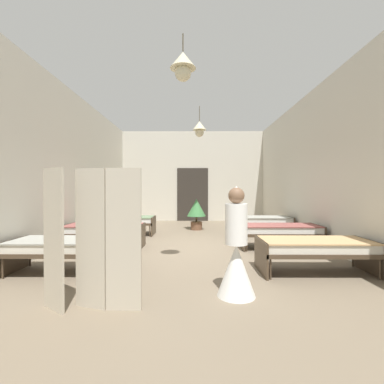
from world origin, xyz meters
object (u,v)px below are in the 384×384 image
(bed_left_row_2, at_px, (124,221))
(bed_right_row_2, at_px, (260,221))
(bed_left_row_1, at_px, (104,230))
(bed_left_row_0, at_px, (67,247))
(privacy_screen, at_px, (89,239))
(potted_plant, at_px, (196,210))
(bed_right_row_0, at_px, (315,247))
(bed_right_row_1, at_px, (279,230))
(nurse_near_aisle, at_px, (236,257))

(bed_left_row_2, xyz_separation_m, bed_right_row_2, (4.30, 0.00, 0.00))
(bed_left_row_1, height_order, bed_left_row_2, same)
(bed_left_row_0, relative_size, bed_left_row_1, 1.00)
(bed_left_row_1, xyz_separation_m, privacy_screen, (0.95, -3.32, 0.41))
(potted_plant, bearing_deg, bed_right_row_2, -27.67)
(bed_left_row_0, bearing_deg, privacy_screen, -56.20)
(bed_right_row_0, height_order, bed_right_row_2, same)
(bed_left_row_1, bearing_deg, privacy_screen, -74.03)
(bed_left_row_1, bearing_deg, bed_right_row_1, 0.00)
(bed_left_row_1, xyz_separation_m, potted_plant, (2.30, 2.95, 0.25))
(bed_right_row_0, bearing_deg, potted_plant, 112.44)
(bed_left_row_1, relative_size, bed_right_row_1, 1.00)
(bed_left_row_0, bearing_deg, bed_right_row_0, 0.00)
(bed_left_row_1, bearing_deg, nurse_near_aisle, -46.24)
(bed_right_row_2, xyz_separation_m, nurse_near_aisle, (-1.52, -4.80, 0.09))
(bed_left_row_1, xyz_separation_m, bed_right_row_2, (4.30, 1.90, 0.00))
(nurse_near_aisle, relative_size, privacy_screen, 0.87)
(bed_left_row_0, height_order, privacy_screen, privacy_screen)
(bed_left_row_2, bearing_deg, bed_right_row_1, -23.84)
(bed_left_row_2, xyz_separation_m, privacy_screen, (0.95, -5.22, 0.41))
(bed_right_row_2, height_order, potted_plant, potted_plant)
(bed_left_row_0, xyz_separation_m, nurse_near_aisle, (2.78, -1.00, 0.09))
(privacy_screen, bearing_deg, bed_right_row_1, 62.36)
(bed_left_row_1, height_order, bed_right_row_2, same)
(bed_right_row_1, height_order, privacy_screen, privacy_screen)
(nurse_near_aisle, bearing_deg, bed_right_row_2, -40.32)
(bed_right_row_1, distance_m, bed_right_row_2, 1.90)
(bed_right_row_0, bearing_deg, bed_left_row_0, 180.00)
(bed_left_row_2, distance_m, bed_right_row_2, 4.30)
(bed_left_row_0, xyz_separation_m, bed_left_row_1, (0.00, 1.90, 0.00))
(bed_left_row_1, relative_size, nurse_near_aisle, 1.28)
(nurse_near_aisle, bearing_deg, bed_right_row_0, -79.31)
(bed_right_row_0, relative_size, potted_plant, 1.74)
(potted_plant, height_order, privacy_screen, privacy_screen)
(bed_left_row_0, height_order, bed_left_row_1, same)
(bed_left_row_2, bearing_deg, bed_left_row_0, -90.00)
(bed_right_row_2, bearing_deg, bed_left_row_2, 180.00)
(potted_plant, bearing_deg, bed_right_row_1, -55.83)
(bed_left_row_2, relative_size, privacy_screen, 1.12)
(potted_plant, bearing_deg, privacy_screen, -102.13)
(bed_right_row_1, relative_size, privacy_screen, 1.12)
(bed_left_row_2, relative_size, potted_plant, 1.74)
(bed_left_row_2, bearing_deg, bed_right_row_2, 0.00)
(nurse_near_aisle, xyz_separation_m, privacy_screen, (-1.83, -0.41, 0.32))
(bed_right_row_1, bearing_deg, bed_left_row_0, -156.16)
(potted_plant, relative_size, privacy_screen, 0.64)
(bed_left_row_0, relative_size, nurse_near_aisle, 1.28)
(bed_left_row_2, height_order, potted_plant, potted_plant)
(bed_right_row_0, bearing_deg, bed_left_row_1, 156.16)
(bed_left_row_0, distance_m, bed_right_row_2, 5.74)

